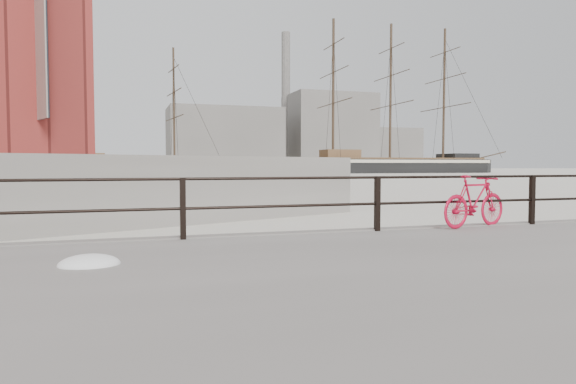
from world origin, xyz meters
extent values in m
plane|color=white|center=(0.00, 0.00, 0.00)|extent=(400.00, 400.00, 0.00)
imported|color=red|center=(-1.46, -0.25, 0.86)|extent=(1.70, 0.63, 1.02)
ellipsoid|color=white|center=(-8.31, -1.97, 0.48)|extent=(0.73, 0.57, 0.26)
cube|color=gray|center=(20.00, 140.00, 9.00)|extent=(32.00, 18.00, 18.00)
cube|color=gray|center=(55.00, 145.00, 12.00)|extent=(26.00, 20.00, 24.00)
cube|color=gray|center=(78.00, 150.00, 7.00)|extent=(20.00, 16.00, 14.00)
cylinder|color=gray|center=(42.00, 150.00, 22.00)|extent=(2.80, 2.80, 44.00)
camera|label=1|loc=(-7.89, -8.54, 1.55)|focal=32.00mm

